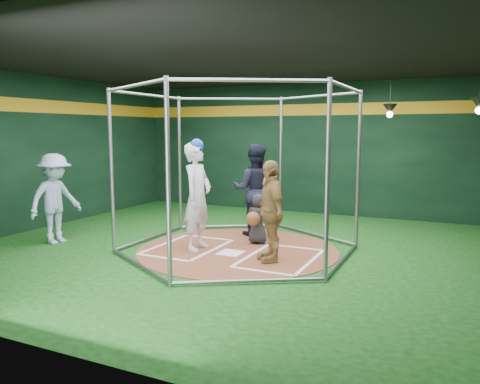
% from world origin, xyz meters
% --- Properties ---
extents(room_shell, '(10.10, 9.10, 3.53)m').
position_xyz_m(room_shell, '(0.00, 0.01, 1.75)').
color(room_shell, '#0D3A0D').
rests_on(room_shell, ground).
extents(clay_disc, '(3.80, 3.80, 0.01)m').
position_xyz_m(clay_disc, '(0.00, 0.00, 0.01)').
color(clay_disc, brown).
rests_on(clay_disc, ground).
extents(home_plate, '(0.43, 0.43, 0.01)m').
position_xyz_m(home_plate, '(0.00, -0.30, 0.02)').
color(home_plate, white).
rests_on(home_plate, clay_disc).
extents(batter_box_left, '(1.17, 1.77, 0.01)m').
position_xyz_m(batter_box_left, '(-0.95, -0.25, 0.02)').
color(batter_box_left, white).
rests_on(batter_box_left, clay_disc).
extents(batter_box_right, '(1.17, 1.77, 0.01)m').
position_xyz_m(batter_box_right, '(0.95, -0.25, 0.02)').
color(batter_box_right, white).
rests_on(batter_box_right, clay_disc).
extents(batting_cage, '(4.05, 4.67, 3.00)m').
position_xyz_m(batting_cage, '(-0.00, -0.00, 1.50)').
color(batting_cage, gray).
rests_on(batting_cage, ground).
extents(pendant_lamp_near, '(0.34, 0.34, 0.90)m').
position_xyz_m(pendant_lamp_near, '(2.20, 3.60, 2.74)').
color(pendant_lamp_near, black).
rests_on(pendant_lamp_near, room_shell).
extents(pendant_lamp_far, '(0.34, 0.34, 0.90)m').
position_xyz_m(pendant_lamp_far, '(4.00, 2.00, 2.74)').
color(pendant_lamp_far, black).
rests_on(pendant_lamp_far, room_shell).
extents(batter_figure, '(0.51, 0.75, 2.09)m').
position_xyz_m(batter_figure, '(-0.70, -0.30, 1.04)').
color(batter_figure, silver).
rests_on(batter_figure, clay_disc).
extents(visitor_leopard, '(0.98, 1.06, 1.74)m').
position_xyz_m(visitor_leopard, '(0.83, -0.44, 0.88)').
color(visitor_leopard, tan).
rests_on(visitor_leopard, clay_disc).
extents(catcher_figure, '(0.53, 0.58, 1.00)m').
position_xyz_m(catcher_figure, '(0.15, 0.59, 0.52)').
color(catcher_figure, black).
rests_on(catcher_figure, clay_disc).
extents(umpire, '(1.14, 1.02, 1.96)m').
position_xyz_m(umpire, '(-0.22, 1.31, 0.99)').
color(umpire, black).
rests_on(umpire, clay_disc).
extents(bystander_blue, '(0.78, 1.22, 1.80)m').
position_xyz_m(bystander_blue, '(-3.56, -1.02, 0.90)').
color(bystander_blue, '#97ACC8').
rests_on(bystander_blue, ground).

